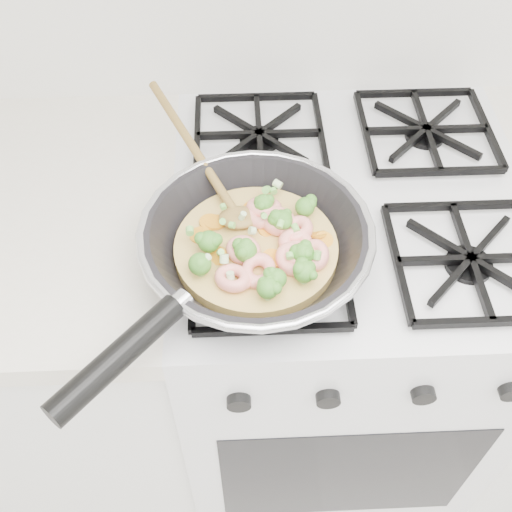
{
  "coord_description": "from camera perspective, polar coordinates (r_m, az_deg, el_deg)",
  "views": [
    {
      "loc": [
        -0.19,
        1.0,
        1.62
      ],
      "look_at": [
        -0.17,
        1.56,
        0.93
      ],
      "focal_mm": 42.76,
      "sensor_mm": 36.0,
      "label": 1
    }
  ],
  "objects": [
    {
      "name": "skillet",
      "position": [
        0.86,
        -0.14,
        1.09
      ],
      "size": [
        0.42,
        0.59,
        0.1
      ],
      "rotation": [
        0.0,
        0.0,
        -0.2
      ],
      "color": "black",
      "rests_on": "stove"
    },
    {
      "name": "stove",
      "position": [
        1.37,
        6.86,
        -7.78
      ],
      "size": [
        0.6,
        0.6,
        0.92
      ],
      "color": "silver",
      "rests_on": "ground"
    }
  ]
}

